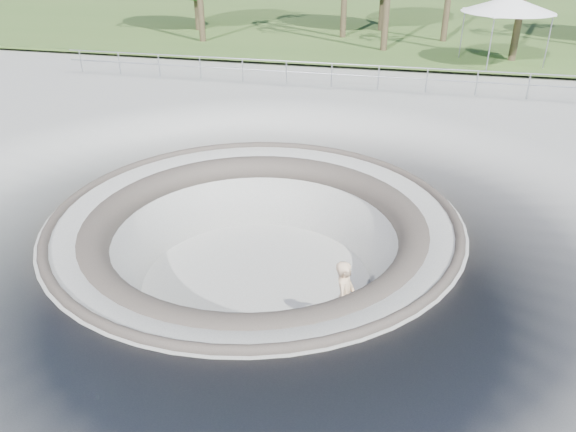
# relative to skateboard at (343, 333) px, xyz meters

# --- Properties ---
(ground) EXTENTS (180.00, 180.00, 0.00)m
(ground) POSITION_rel_skateboard_xyz_m (-2.55, 1.76, 1.84)
(ground) COLOR #AAA9A4
(ground) RESTS_ON ground
(skate_bowl) EXTENTS (14.00, 14.00, 4.10)m
(skate_bowl) POSITION_rel_skateboard_xyz_m (-2.55, 1.76, 0.01)
(skate_bowl) COLOR #AAA9A4
(skate_bowl) RESTS_ON ground
(grass_strip) EXTENTS (180.00, 36.00, 0.12)m
(grass_strip) POSITION_rel_skateboard_xyz_m (-2.55, 35.76, 2.06)
(grass_strip) COLOR #3A5823
(grass_strip) RESTS_ON ground
(distant_hills) EXTENTS (103.20, 45.00, 28.60)m
(distant_hills) POSITION_rel_skateboard_xyz_m (1.22, 58.94, -5.18)
(distant_hills) COLOR brown
(distant_hills) RESTS_ON ground
(safety_railing) EXTENTS (25.00, 0.06, 1.03)m
(safety_railing) POSITION_rel_skateboard_xyz_m (-2.55, 13.76, 2.53)
(safety_railing) COLOR #94969C
(safety_railing) RESTS_ON ground
(skateboard) EXTENTS (0.75, 0.44, 0.08)m
(skateboard) POSITION_rel_skateboard_xyz_m (0.00, 0.00, 0.00)
(skateboard) COLOR brown
(skateboard) RESTS_ON ground
(skater) EXTENTS (0.52, 0.73, 1.88)m
(skater) POSITION_rel_skateboard_xyz_m (0.00, -0.00, 0.96)
(skater) COLOR #DCB68E
(skater) RESTS_ON skateboard
(canopy_white) EXTENTS (5.70, 5.70, 3.13)m
(canopy_white) POSITION_rel_skateboard_xyz_m (4.94, 19.76, 4.87)
(canopy_white) COLOR #94969C
(canopy_white) RESTS_ON ground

